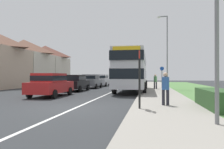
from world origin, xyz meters
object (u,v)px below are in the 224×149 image
Objects in this scene: parked_car_red at (51,84)px; pedestrian_at_stop at (166,87)px; parked_car_black at (75,82)px; parked_car_silver at (102,80)px; bus_stop_sign at (140,75)px; double_decker_bus at (132,69)px; parked_car_grey at (91,81)px; pedestrian_walking_away at (155,81)px; street_lamp_mid at (166,48)px; cycle_route_sign at (162,76)px.

parked_car_red is 8.83m from pedestrian_at_stop.
parked_car_black is 10.31m from parked_car_silver.
parked_car_black is at bearing 122.14° from bus_stop_sign.
pedestrian_at_stop is at bearing -27.55° from parked_car_red.
parked_car_grey is (-5.33, 4.72, -1.23)m from double_decker_bus.
pedestrian_walking_away is 3.94m from street_lamp_mid.
street_lamp_mid is (1.21, 0.95, 3.63)m from pedestrian_walking_away.
double_decker_bus is at bearing 3.28° from parked_car_black.
pedestrian_walking_away is at bearing -14.00° from parked_car_grey.
parked_car_grey is 1.58× the size of cycle_route_sign.
parked_car_silver is at bearing 88.45° from parked_car_black.
pedestrian_walking_away reaches higher than parked_car_grey.
parked_car_grey is 2.38× the size of pedestrian_walking_away.
bus_stop_sign reaches higher than cycle_route_sign.
street_lamp_mid reaches higher than pedestrian_at_stop.
parked_car_silver is at bearing 89.05° from parked_car_grey.
bus_stop_sign reaches higher than pedestrian_walking_away.
parked_car_red reaches higher than pedestrian_walking_away.
parked_car_silver is at bearing 89.29° from parked_car_red.
pedestrian_at_stop is (7.91, -9.54, 0.09)m from parked_car_black.
parked_car_black is 1.52× the size of bus_stop_sign.
parked_car_silver reaches higher than parked_car_grey.
pedestrian_walking_away is 0.21× the size of street_lamp_mid.
bus_stop_sign is 14.98m from cycle_route_sign.
pedestrian_at_stop is 14.15m from street_lamp_mid.
pedestrian_at_stop is (2.39, -9.85, -1.17)m from double_decker_bus.
parked_car_black is 12.70m from bus_stop_sign.
double_decker_bus is 5.69m from street_lamp_mid.
double_decker_bus is 5.97× the size of pedestrian_walking_away.
parked_car_grey is at bearing -90.95° from parked_car_silver.
cycle_route_sign reaches higher than pedestrian_walking_away.
parked_car_silver reaches higher than parked_car_red.
pedestrian_walking_away is 0.66× the size of cycle_route_sign.
parked_car_grey is (0.11, 10.49, -0.01)m from parked_car_red.
parked_car_grey is at bearing 89.41° from parked_car_red.
bus_stop_sign is (6.56, -15.78, 0.63)m from parked_car_grey.
parked_car_silver is (0.20, 15.76, 0.00)m from parked_car_red.
pedestrian_at_stop is at bearing -92.55° from cycle_route_sign.
street_lamp_mid is at bearing 81.41° from bus_stop_sign.
parked_car_silver reaches higher than pedestrian_walking_away.
parked_car_silver is 10.31m from cycle_route_sign.
parked_car_black is 2.37× the size of pedestrian_at_stop.
street_lamp_mid reaches higher than cycle_route_sign.
pedestrian_walking_away is 0.64× the size of bus_stop_sign.
parked_car_black is 2.37× the size of pedestrian_walking_away.
parked_car_silver is at bearing 111.03° from pedestrian_at_stop.
parked_car_silver is 1.67× the size of bus_stop_sign.
parked_car_silver is at bearing 144.49° from street_lamp_mid.
parked_car_red is at bearing -89.12° from parked_car_black.
parked_car_grey is 0.92× the size of parked_car_silver.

